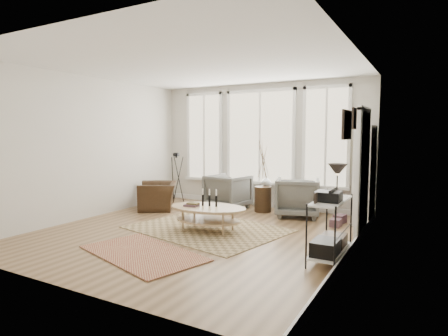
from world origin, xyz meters
The scene contains 17 objects.
room centered at (0.02, 0.03, 1.43)m, with size 5.50×5.54×2.90m.
bay_window centered at (0.00, 2.71, 1.61)m, with size 4.14×0.12×2.24m.
door centered at (2.57, 1.15, 1.12)m, with size 0.09×1.06×2.22m.
bookcase centered at (2.44, 2.23, 0.96)m, with size 0.31×0.85×2.06m.
low_shelf centered at (2.38, -0.30, 0.51)m, with size 0.38×1.08×1.30m.
wall_art centered at (2.58, -0.27, 1.88)m, with size 0.04×0.88×0.44m.
rug_main centered at (0.04, 0.26, 0.01)m, with size 2.65×1.98×0.01m, color brown.
rug_runner centered at (-0.04, -1.39, 0.01)m, with size 1.91×1.06×0.01m, color maroon.
coffee_table centered at (0.12, 0.14, 0.34)m, with size 1.48×1.03×0.64m.
armchair_left centered at (-0.52, 2.10, 0.40)m, with size 0.85×0.88×0.80m, color #63635E.
armchair_right centered at (1.15, 2.08, 0.41)m, with size 0.88×0.90×0.82m, color #63635E.
side_table centered at (0.32, 2.17, 0.76)m, with size 0.38×0.38×1.58m.
vase centered at (0.32, 2.35, 0.67)m, with size 0.21×0.21×0.22m, color silver.
accent_chair centered at (-1.90, 1.26, 0.31)m, with size 0.83×0.95×0.61m, color #342213.
tripod_camera centered at (-2.09, 2.23, 0.58)m, with size 0.44×0.44×1.25m.
book_stack_near centered at (2.05, 1.93, 0.08)m, with size 0.20×0.25×0.16m, color brown.
book_stack_far centered at (2.05, 1.57, 0.07)m, with size 0.18×0.23×0.15m, color brown.
Camera 1 is at (3.55, -5.44, 1.74)m, focal length 30.00 mm.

